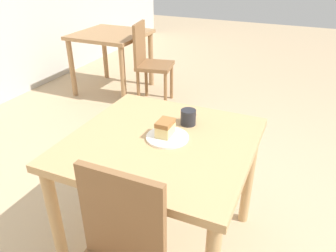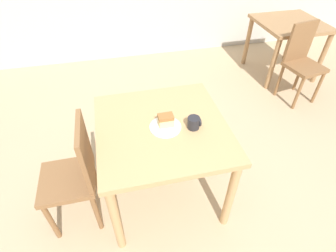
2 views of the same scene
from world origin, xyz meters
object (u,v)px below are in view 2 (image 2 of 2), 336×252
at_px(chair_far_corner, 302,61).
at_px(dining_table_far, 288,31).
at_px(dining_table_near, 162,137).
at_px(coffee_mug, 194,123).
at_px(cake_slice, 166,120).
at_px(plate, 165,127).
at_px(chair_near_window, 75,174).

bearing_deg(chair_far_corner, dining_table_far, 64.56).
bearing_deg(dining_table_near, dining_table_far, 38.25).
bearing_deg(coffee_mug, cake_slice, 162.66).
xyz_separation_m(dining_table_far, coffee_mug, (-1.79, -1.64, 0.18)).
height_order(chair_far_corner, coffee_mug, chair_far_corner).
bearing_deg(chair_far_corner, coffee_mug, -157.69).
xyz_separation_m(dining_table_far, plate, (-1.98, -1.60, 0.14)).
xyz_separation_m(dining_table_near, dining_table_far, (1.99, 1.57, -0.03)).
relative_size(plate, cake_slice, 2.11).
xyz_separation_m(chair_near_window, cake_slice, (0.65, 0.07, 0.29)).
relative_size(dining_table_far, chair_near_window, 0.89).
xyz_separation_m(chair_far_corner, cake_slice, (-1.82, -1.01, 0.29)).
relative_size(dining_table_near, chair_far_corner, 1.01).
bearing_deg(chair_near_window, dining_table_far, 122.25).
bearing_deg(cake_slice, dining_table_far, 38.79).
distance_m(dining_table_far, chair_far_corner, 0.60).
bearing_deg(dining_table_far, chair_near_window, -147.75).
height_order(chair_near_window, plate, chair_near_window).
relative_size(chair_far_corner, cake_slice, 8.81).
distance_m(dining_table_far, coffee_mug, 2.43).
height_order(chair_near_window, chair_far_corner, same).
bearing_deg(coffee_mug, chair_far_corner, 33.00).
bearing_deg(chair_near_window, chair_far_corner, 113.59).
xyz_separation_m(dining_table_far, cake_slice, (-1.97, -1.58, 0.19)).
height_order(chair_near_window, coffee_mug, chair_near_window).
height_order(chair_far_corner, plate, chair_far_corner).
bearing_deg(coffee_mug, chair_near_window, -179.13).
relative_size(dining_table_far, coffee_mug, 8.82).
distance_m(dining_table_far, chair_near_window, 3.09).
bearing_deg(cake_slice, plate, -114.94).
relative_size(cake_slice, coffee_mug, 1.13).
relative_size(dining_table_far, chair_far_corner, 0.89).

